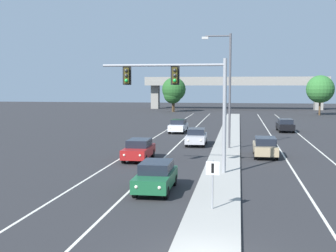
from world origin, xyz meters
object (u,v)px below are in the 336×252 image
tree_far_left_a (174,89)px  tree_far_left_b (173,94)px  car_oncoming_red (139,149)px  car_receding_tan (265,147)px  car_oncoming_white (178,126)px  tree_far_right_c (320,89)px  street_lamp_median (227,84)px  car_oncoming_green (156,176)px  car_oncoming_silver (196,136)px  car_receding_black (285,125)px  median_sign_post (213,177)px  overhead_signal_mast (185,91)px

tree_far_left_a → tree_far_left_b: (-0.22, -0.17, -1.05)m
car_oncoming_red → car_receding_tan: (9.58, 3.09, 0.00)m
car_oncoming_red → tree_far_left_a: bearing=95.9°
car_oncoming_white → tree_far_right_c: size_ratio=0.59×
street_lamp_median → car_oncoming_green: bearing=-101.6°
car_oncoming_silver → car_receding_tan: size_ratio=1.00×
car_oncoming_green → car_receding_tan: bearing=62.9°
car_oncoming_red → car_receding_tan: bearing=17.9°
car_oncoming_red → car_receding_black: same height
tree_far_right_c → median_sign_post: bearing=-103.5°
tree_far_left_a → car_receding_tan: bearing=-74.7°
overhead_signal_mast → car_receding_black: size_ratio=1.77×
median_sign_post → tree_far_left_b: bearing=99.9°
tree_far_right_c → tree_far_left_a: (-28.92, 6.43, -0.14)m
tree_far_left_a → overhead_signal_mast: bearing=-81.0°
median_sign_post → car_receding_black: 36.70m
car_oncoming_green → tree_far_left_a: size_ratio=0.61×
car_oncoming_white → tree_far_right_c: (22.29, 34.83, 4.13)m
car_oncoming_green → car_receding_black: bearing=73.0°
car_oncoming_green → car_receding_black: size_ratio=0.99×
tree_far_left_a → car_receding_black: bearing=-63.0°
street_lamp_median → car_oncoming_silver: street_lamp_median is taller
car_receding_tan → car_receding_black: same height
median_sign_post → overhead_signal_mast: bearing=105.3°
overhead_signal_mast → car_oncoming_red: (-4.06, 4.60, -4.52)m
car_receding_black → car_oncoming_green: bearing=-107.0°
overhead_signal_mast → tree_far_left_a: tree_far_left_a is taller
median_sign_post → tree_far_right_c: 69.75m
car_oncoming_red → tree_far_right_c: (22.60, 54.73, 4.13)m
car_oncoming_white → car_receding_black: bearing=13.8°
overhead_signal_mast → car_receding_black: (9.05, 27.65, -4.52)m
car_receding_black → overhead_signal_mast: bearing=-108.1°
car_receding_black → tree_far_right_c: bearing=73.3°
car_oncoming_green → car_receding_tan: size_ratio=1.00×
tree_far_left_b → street_lamp_median: bearing=-76.6°
tree_far_left_a → car_oncoming_red: bearing=-84.1°
car_oncoming_silver → car_receding_tan: same height
car_receding_tan → tree_far_left_a: size_ratio=0.61×
car_oncoming_green → car_oncoming_silver: size_ratio=1.00×
car_oncoming_silver → overhead_signal_mast: bearing=-87.7°
median_sign_post → car_receding_tan: bearing=78.7°
median_sign_post → car_oncoming_red: 14.51m
overhead_signal_mast → car_receding_tan: size_ratio=1.78×
car_oncoming_red → median_sign_post: bearing=-64.0°
car_oncoming_white → car_receding_black: size_ratio=1.00×
car_receding_tan → tree_far_right_c: (13.02, 51.65, 4.13)m
car_oncoming_green → street_lamp_median: bearing=78.4°
tree_far_left_a → street_lamp_median: bearing=-76.8°
car_receding_tan → tree_far_left_b: (-16.12, 57.91, 2.94)m
car_receding_black → tree_far_left_a: bearing=117.0°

